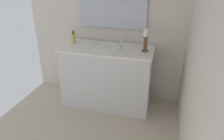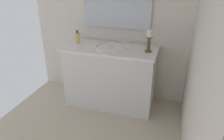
{
  "view_description": "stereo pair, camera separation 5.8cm",
  "coord_description": "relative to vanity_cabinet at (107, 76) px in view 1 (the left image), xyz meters",
  "views": [
    {
      "loc": [
        1.43,
        0.87,
        1.73
      ],
      "look_at": [
        -0.01,
        0.48,
        1.05
      ],
      "focal_mm": 33.82,
      "sensor_mm": 36.0,
      "label": 1
    },
    {
      "loc": [
        1.41,
        0.92,
        1.73
      ],
      "look_at": [
        -0.01,
        0.48,
        1.05
      ],
      "focal_mm": 33.82,
      "sensor_mm": 36.0,
      "label": 2
    }
  ],
  "objects": [
    {
      "name": "wall_left",
      "position": [
        -0.33,
        -0.12,
        0.8
      ],
      "size": [
        0.04,
        2.29,
        2.45
      ],
      "primitive_type": "cube",
      "color": "silver",
      "rests_on": "ground"
    },
    {
      "name": "soap_bottle",
      "position": [
        -0.06,
        -0.5,
        0.5
      ],
      "size": [
        0.06,
        0.06,
        0.18
      ],
      "color": "#E5B259",
      "rests_on": "vanity_cabinet"
    },
    {
      "name": "sink_basin",
      "position": [
        -0.0,
        0.0,
        0.38
      ],
      "size": [
        0.4,
        0.4,
        0.24
      ],
      "color": "white",
      "rests_on": "vanity_cabinet"
    },
    {
      "name": "wall_back",
      "position": [
        1.12,
        1.03,
        0.8
      ],
      "size": [
        2.88,
        0.04,
        2.45
      ],
      "primitive_type": "cube",
      "color": "silver",
      "rests_on": "ground"
    },
    {
      "name": "candle_holder_tall",
      "position": [
        0.02,
        0.5,
        0.57
      ],
      "size": [
        0.09,
        0.09,
        0.28
      ],
      "color": "brown",
      "rests_on": "vanity_cabinet"
    },
    {
      "name": "vanity_cabinet",
      "position": [
        0.0,
        0.0,
        0.0
      ],
      "size": [
        0.58,
        1.24,
        0.85
      ],
      "color": "silver",
      "rests_on": "ground"
    }
  ]
}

